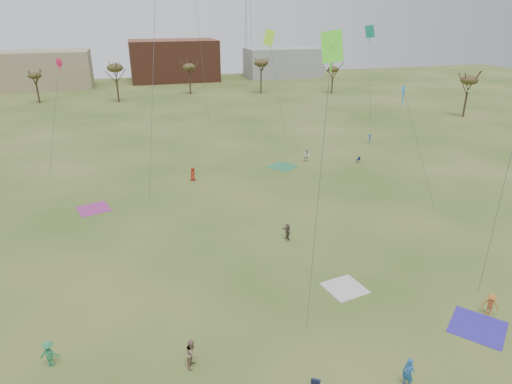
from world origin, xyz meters
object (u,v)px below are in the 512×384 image
object	(u,v)px
flyer_near_center	(49,354)
radio_tower	(248,14)
flyer_near_right	(408,373)
camp_chair_center	(316,384)
camp_chair_right	(358,161)

from	to	relation	value
flyer_near_center	radio_tower	xyz separation A→B (m)	(46.23, 123.64, 18.32)
flyer_near_right	radio_tower	bearing A→B (deg)	143.51
camp_chair_center	radio_tower	xyz separation A→B (m)	(31.29, 129.82, 18.95)
camp_chair_center	radio_tower	world-z (taller)	radio_tower
camp_chair_right	radio_tower	bearing A→B (deg)	168.48
camp_chair_right	flyer_near_right	bearing A→B (deg)	-30.27
flyer_near_right	camp_chair_center	distance (m)	5.38
flyer_near_right	radio_tower	xyz separation A→B (m)	(26.12, 131.15, 18.25)
camp_chair_center	camp_chair_right	distance (m)	42.39
radio_tower	flyer_near_right	bearing A→B (deg)	-101.26
radio_tower	flyer_near_center	bearing A→B (deg)	-110.50
flyer_near_right	camp_chair_right	xyz separation A→B (m)	(16.96, 37.48, -0.70)
camp_chair_right	radio_tower	size ratio (longest dim) A/B	0.02
flyer_near_right	radio_tower	size ratio (longest dim) A/B	0.05
camp_chair_center	camp_chair_right	xyz separation A→B (m)	(22.13, 36.16, 0.00)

